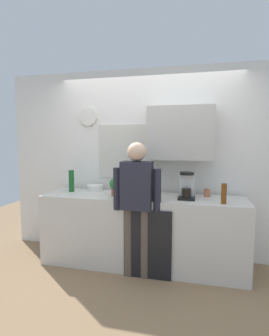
# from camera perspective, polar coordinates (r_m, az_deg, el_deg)

# --- Properties ---
(ground_plane) EXTENTS (8.00, 8.00, 0.00)m
(ground_plane) POSITION_cam_1_polar(r_m,az_deg,el_deg) (3.48, 0.47, -21.87)
(ground_plane) COLOR #8C6D4C
(kitchen_counter) EXTENTS (2.58, 0.64, 0.91)m
(kitchen_counter) POSITION_cam_1_polar(r_m,az_deg,el_deg) (3.57, 1.61, -13.17)
(kitchen_counter) COLOR beige
(kitchen_counter) RESTS_ON ground_plane
(dishwasher_panel) EXTENTS (0.56, 0.02, 0.82)m
(dishwasher_panel) POSITION_cam_1_polar(r_m,az_deg,el_deg) (3.25, 2.80, -15.97)
(dishwasher_panel) COLOR black
(dishwasher_panel) RESTS_ON ground_plane
(back_wall_assembly) EXTENTS (4.18, 0.42, 2.60)m
(back_wall_assembly) POSITION_cam_1_polar(r_m,az_deg,el_deg) (3.76, 3.78, 1.94)
(back_wall_assembly) COLOR white
(back_wall_assembly) RESTS_ON ground_plane
(coffee_maker) EXTENTS (0.20, 0.20, 0.33)m
(coffee_maker) POSITION_cam_1_polar(r_m,az_deg,el_deg) (3.32, 11.05, -3.97)
(coffee_maker) COLOR black
(coffee_maker) RESTS_ON kitchen_counter
(bottle_clear_soda) EXTENTS (0.09, 0.09, 0.28)m
(bottle_clear_soda) POSITION_cam_1_polar(r_m,az_deg,el_deg) (3.24, 4.18, -4.26)
(bottle_clear_soda) COLOR #2D8C33
(bottle_clear_soda) RESTS_ON kitchen_counter
(bottle_amber_beer) EXTENTS (0.06, 0.06, 0.23)m
(bottle_amber_beer) POSITION_cam_1_polar(r_m,az_deg,el_deg) (3.18, 18.46, -5.18)
(bottle_amber_beer) COLOR brown
(bottle_amber_beer) RESTS_ON kitchen_counter
(bottle_green_wine) EXTENTS (0.07, 0.07, 0.30)m
(bottle_green_wine) POSITION_cam_1_polar(r_m,az_deg,el_deg) (3.83, -13.25, -2.67)
(bottle_green_wine) COLOR #195923
(bottle_green_wine) RESTS_ON kitchen_counter
(cup_terracotta_mug) EXTENTS (0.08, 0.08, 0.09)m
(cup_terracotta_mug) POSITION_cam_1_polar(r_m,az_deg,el_deg) (3.54, 15.12, -5.13)
(cup_terracotta_mug) COLOR #B26647
(cup_terracotta_mug) RESTS_ON kitchen_counter
(mixing_bowl) EXTENTS (0.22, 0.22, 0.08)m
(mixing_bowl) POSITION_cam_1_polar(r_m,az_deg,el_deg) (3.85, -8.31, -4.18)
(mixing_bowl) COLOR white
(mixing_bowl) RESTS_ON kitchen_counter
(potted_plant) EXTENTS (0.15, 0.15, 0.23)m
(potted_plant) POSITION_cam_1_polar(r_m,az_deg,el_deg) (3.45, -4.12, -3.75)
(potted_plant) COLOR #9E5638
(potted_plant) RESTS_ON kitchen_counter
(dish_soap) EXTENTS (0.06, 0.06, 0.18)m
(dish_soap) POSITION_cam_1_polar(r_m,az_deg,el_deg) (3.55, 3.27, -4.36)
(dish_soap) COLOR yellow
(dish_soap) RESTS_ON kitchen_counter
(person_at_sink) EXTENTS (0.57, 0.22, 1.60)m
(person_at_sink) POSITION_cam_1_polar(r_m,az_deg,el_deg) (3.15, 0.48, -6.43)
(person_at_sink) COLOR brown
(person_at_sink) RESTS_ON ground_plane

